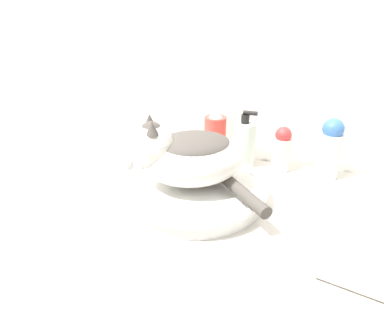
% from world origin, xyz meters
% --- Properties ---
extents(wall_back, '(8.00, 0.05, 2.40)m').
position_xyz_m(wall_back, '(0.00, 0.57, 1.20)').
color(wall_back, silver).
rests_on(wall_back, ground_plane).
extents(vanity_counter, '(0.92, 0.52, 0.85)m').
position_xyz_m(vanity_counter, '(0.00, 0.26, 0.43)').
color(vanity_counter, beige).
rests_on(vanity_counter, ground_plane).
extents(sink_basin, '(0.36, 0.36, 0.05)m').
position_xyz_m(sink_basin, '(0.02, 0.24, 0.88)').
color(sink_basin, silver).
rests_on(sink_basin, vanity_counter).
extents(cat, '(0.35, 0.28, 0.17)m').
position_xyz_m(cat, '(0.01, 0.23, 0.97)').
color(cat, silver).
rests_on(cat, sink_basin).
extents(faucet, '(0.16, 0.07, 0.14)m').
position_xyz_m(faucet, '(-0.18, 0.28, 0.92)').
color(faucet, silver).
rests_on(faucet, vanity_counter).
extents(soap_pump_bottle, '(0.07, 0.07, 0.17)m').
position_xyz_m(soap_pump_bottle, '(0.10, 0.47, 0.92)').
color(soap_pump_bottle, silver).
rests_on(soap_pump_bottle, vanity_counter).
extents(spray_bottle_trigger, '(0.06, 0.06, 0.16)m').
position_xyz_m(spray_bottle_trigger, '(0.01, 0.47, 0.93)').
color(spray_bottle_trigger, '#DB3D33').
rests_on(spray_bottle_trigger, vanity_counter).
extents(deodorant_stick, '(0.05, 0.05, 0.13)m').
position_xyz_m(deodorant_stick, '(0.21, 0.47, 0.92)').
color(deodorant_stick, silver).
rests_on(deodorant_stick, vanity_counter).
extents(lotion_bottle_white, '(0.06, 0.06, 0.17)m').
position_xyz_m(lotion_bottle_white, '(0.33, 0.47, 0.94)').
color(lotion_bottle_white, silver).
rests_on(lotion_bottle_white, vanity_counter).
extents(cream_tube, '(0.15, 0.06, 0.03)m').
position_xyz_m(cream_tube, '(0.39, 0.04, 0.87)').
color(cream_tube, silver).
rests_on(cream_tube, vanity_counter).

